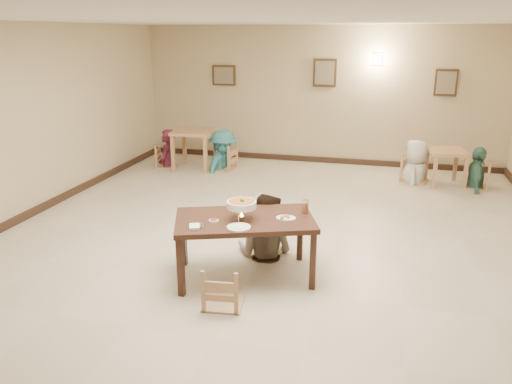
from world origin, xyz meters
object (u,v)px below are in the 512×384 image
(chair_far, at_px, (267,221))
(bg_diner_d, at_px, (480,147))
(curry_warmer, at_px, (242,205))
(drink_glass, at_px, (305,207))
(bg_chair_rl, at_px, (416,156))
(bg_table_right, at_px, (447,157))
(bg_chair_rr, at_px, (478,163))
(bg_diner_c, at_px, (418,140))
(main_diner, at_px, (265,194))
(main_table, at_px, (245,224))
(bg_table_left, at_px, (194,137))
(chair_near, at_px, (223,267))
(bg_diner_b, at_px, (223,130))
(bg_diner_a, at_px, (166,129))
(bg_chair_lr, at_px, (223,146))
(bg_chair_ll, at_px, (167,145))

(chair_far, bearing_deg, bg_diner_d, 58.97)
(curry_warmer, relative_size, drink_glass, 2.41)
(drink_glass, height_order, bg_chair_rl, bg_chair_rl)
(curry_warmer, xyz_separation_m, bg_table_right, (2.74, 4.74, -0.38))
(chair_far, relative_size, curry_warmer, 2.36)
(bg_chair_rr, height_order, bg_diner_c, bg_diner_c)
(chair_far, xyz_separation_m, main_diner, (-0.01, -0.05, 0.39))
(main_diner, height_order, bg_diner_c, main_diner)
(bg_chair_rr, xyz_separation_m, bg_diner_d, (0.00, 0.00, 0.30))
(bg_table_right, relative_size, bg_diner_c, 0.49)
(main_table, height_order, drink_glass, drink_glass)
(chair_far, distance_m, bg_table_left, 4.64)
(chair_near, distance_m, bg_diner_b, 5.67)
(bg_chair_rr, bearing_deg, bg_table_right, -86.69)
(bg_chair_rl, height_order, bg_chair_rr, bg_chair_rl)
(bg_diner_b, bearing_deg, bg_diner_d, -80.17)
(chair_near, xyz_separation_m, bg_table_left, (-2.39, 5.31, 0.25))
(bg_diner_a, bearing_deg, bg_chair_lr, 88.20)
(drink_glass, bearing_deg, main_diner, 149.70)
(bg_table_right, bearing_deg, bg_diner_b, -179.89)
(bg_chair_ll, relative_size, bg_chair_rl, 0.94)
(bg_chair_rr, bearing_deg, main_table, -24.57)
(bg_chair_ll, height_order, bg_diner_d, bg_diner_d)
(bg_diner_d, bearing_deg, bg_chair_lr, 92.53)
(main_table, relative_size, main_diner, 1.09)
(bg_chair_lr, relative_size, bg_diner_c, 0.63)
(bg_table_left, distance_m, bg_chair_rr, 5.71)
(bg_chair_rl, xyz_separation_m, bg_chair_rr, (1.11, -0.14, -0.02))
(chair_near, bearing_deg, main_diner, -101.94)
(chair_far, xyz_separation_m, drink_glass, (0.57, -0.39, 0.38))
(chair_far, bearing_deg, bg_chair_ll, 137.79)
(chair_far, xyz_separation_m, bg_chair_rl, (2.07, 4.02, 0.06))
(curry_warmer, relative_size, bg_diner_a, 0.23)
(drink_glass, bearing_deg, bg_table_right, 64.60)
(chair_far, xyz_separation_m, bg_diner_a, (-3.16, 3.84, 0.38))
(chair_near, relative_size, bg_diner_a, 0.54)
(main_table, distance_m, bg_chair_ll, 5.52)
(bg_chair_rr, bearing_deg, bg_chair_ll, -78.94)
(drink_glass, bearing_deg, bg_chair_rl, 71.17)
(bg_chair_ll, bearing_deg, bg_chair_lr, -97.84)
(bg_diner_d, bearing_deg, bg_table_right, 85.81)
(main_diner, relative_size, drink_glass, 10.52)
(main_table, bearing_deg, bg_table_left, 97.45)
(main_diner, distance_m, bg_table_left, 4.67)
(chair_far, height_order, bg_chair_rr, bg_chair_rr)
(bg_chair_rl, height_order, bg_diner_b, bg_diner_b)
(main_table, xyz_separation_m, bg_chair_ll, (-3.07, 4.58, -0.20))
(chair_near, distance_m, bg_diner_d, 6.27)
(curry_warmer, xyz_separation_m, bg_diner_d, (3.29, 4.67, -0.14))
(chair_near, relative_size, bg_diner_d, 0.57)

